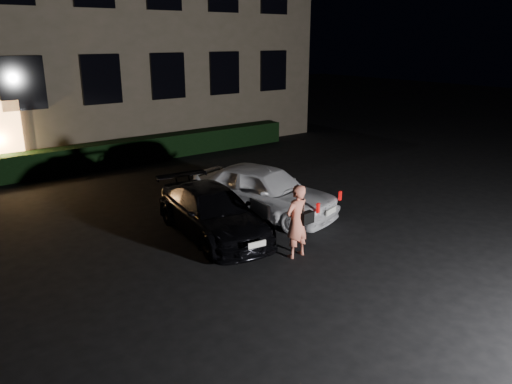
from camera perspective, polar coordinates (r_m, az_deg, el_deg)
ground at (r=10.21m, az=7.39°, el=-8.43°), size 80.00×80.00×0.00m
hedge at (r=18.60m, az=-16.05°, el=4.23°), size 15.00×0.70×0.85m
sedan at (r=11.52m, az=-4.97°, el=-2.31°), size 2.01×4.01×1.11m
hatch at (r=12.70m, az=0.85°, el=0.17°), size 2.66×4.22×1.34m
man at (r=10.31m, az=4.70°, el=-3.34°), size 0.67×0.42×1.56m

